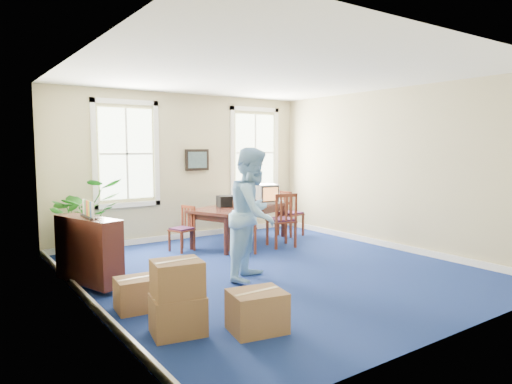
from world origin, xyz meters
TOP-DOWN VIEW (x-y plane):
  - floor at (0.00, 0.00)m, footprint 6.50×6.50m
  - ceiling at (0.00, 0.00)m, footprint 6.50×6.50m
  - wall_back at (0.00, 3.25)m, footprint 6.50×0.00m
  - wall_front at (0.00, -3.25)m, footprint 6.50×0.00m
  - wall_left at (-3.00, 0.00)m, footprint 0.00×6.50m
  - wall_right at (3.00, 0.00)m, footprint 0.00×6.50m
  - baseboard_back at (0.00, 3.22)m, footprint 6.00×0.04m
  - baseboard_left at (-2.97, 0.00)m, footprint 0.04×6.50m
  - baseboard_right at (2.97, 0.00)m, footprint 0.04×6.50m
  - window_left at (-1.30, 3.23)m, footprint 1.40×0.12m
  - window_right at (1.90, 3.23)m, footprint 1.40×0.12m
  - wall_picture at (0.30, 3.20)m, footprint 0.58×0.06m
  - conference_table at (0.75, 2.11)m, footprint 2.56×1.84m
  - crt_tv at (1.44, 2.17)m, footprint 0.52×0.56m
  - game_console at (1.76, 2.11)m, footprint 0.17×0.21m
  - equipment_bag at (0.49, 2.17)m, footprint 0.51×0.38m
  - chair_near_left at (0.28, 1.32)m, footprint 0.61×0.61m
  - chair_near_right at (1.23, 1.32)m, footprint 0.60×0.60m
  - chair_end_left at (-0.62, 2.11)m, footprint 0.50×0.50m
  - chair_end_right at (2.13, 2.11)m, footprint 0.52×0.52m
  - man at (-0.52, -0.22)m, footprint 1.26×1.21m
  - credenza at (-2.75, 0.77)m, footprint 0.70×1.27m
  - brochure_rack at (-2.73, 0.77)m, footprint 0.25×0.59m
  - potted_plant at (-2.33, 2.66)m, footprint 1.52×1.38m
  - cardboard_boxes at (-2.20, -1.40)m, footprint 1.66×1.66m

SIDE VIEW (x-z plane):
  - floor at x=0.00m, z-range 0.00..0.00m
  - baseboard_back at x=0.00m, z-range 0.00..0.12m
  - baseboard_left at x=-2.97m, z-range 0.00..0.12m
  - baseboard_right at x=2.97m, z-range 0.00..0.12m
  - conference_table at x=0.75m, z-range 0.00..0.79m
  - cardboard_boxes at x=-2.20m, z-range 0.00..0.86m
  - chair_end_left at x=-0.62m, z-range 0.00..0.88m
  - credenza at x=-2.75m, z-range 0.00..0.96m
  - chair_end_right at x=2.13m, z-range 0.00..1.05m
  - chair_near_left at x=0.28m, z-range 0.00..1.06m
  - chair_near_right at x=1.23m, z-range 0.00..1.11m
  - potted_plant at x=-2.33m, z-range 0.00..1.48m
  - game_console at x=1.76m, z-range 0.79..0.85m
  - equipment_bag at x=0.49m, z-range 0.79..1.02m
  - crt_tv at x=1.44m, z-range 0.79..1.22m
  - man at x=-0.52m, z-range 0.00..2.03m
  - brochure_rack at x=-2.73m, z-range 0.96..1.22m
  - wall_back at x=0.00m, z-range -1.65..4.85m
  - wall_front at x=0.00m, z-range -1.65..4.85m
  - wall_left at x=-3.00m, z-range -1.65..4.85m
  - wall_right at x=3.00m, z-range -1.65..4.85m
  - wall_picture at x=0.30m, z-range 1.51..1.99m
  - window_left at x=-1.30m, z-range 0.80..3.00m
  - window_right at x=1.90m, z-range 0.80..3.00m
  - ceiling at x=0.00m, z-range 3.20..3.20m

